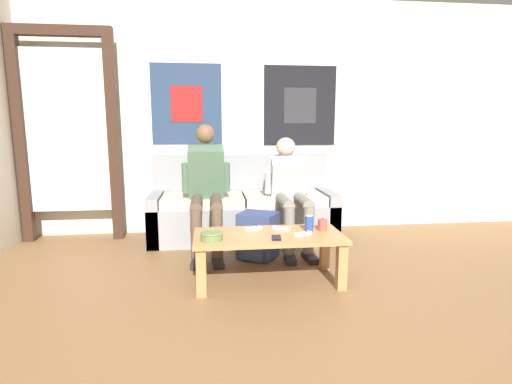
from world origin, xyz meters
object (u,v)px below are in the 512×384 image
(coffee_table, at_px, (268,243))
(person_seated_teen, at_px, (291,188))
(person_seated_adult, at_px, (206,184))
(ceramic_bowl, at_px, (212,236))
(pillar_candle, at_px, (323,225))
(drink_can_blue, at_px, (309,223))
(backpack, at_px, (257,237))
(cell_phone, at_px, (276,238))
(game_controller_near_left, at_px, (281,228))
(game_controller_near_right, at_px, (303,234))
(game_controller_far_center, at_px, (253,229))
(couch, at_px, (243,211))

(coffee_table, bearing_deg, person_seated_teen, 68.42)
(person_seated_adult, distance_m, person_seated_teen, 0.82)
(ceramic_bowl, relative_size, pillar_candle, 1.66)
(pillar_candle, distance_m, drink_can_blue, 0.11)
(person_seated_adult, bearing_deg, backpack, -35.35)
(cell_phone, bearing_deg, coffee_table, 108.42)
(person_seated_teen, relative_size, game_controller_near_left, 7.85)
(coffee_table, xyz_separation_m, game_controller_near_left, (0.12, 0.12, 0.08))
(game_controller_near_left, distance_m, cell_phone, 0.26)
(drink_can_blue, height_order, game_controller_near_right, drink_can_blue)
(person_seated_teen, bearing_deg, person_seated_adult, -179.53)
(person_seated_adult, relative_size, person_seated_teen, 1.12)
(backpack, height_order, game_controller_near_right, backpack)
(game_controller_near_right, height_order, game_controller_far_center, same)
(person_seated_adult, bearing_deg, couch, 44.41)
(coffee_table, relative_size, drink_can_blue, 9.10)
(coffee_table, distance_m, backpack, 0.57)
(coffee_table, distance_m, person_seated_teen, 0.99)
(coffee_table, distance_m, game_controller_near_left, 0.19)
(cell_phone, bearing_deg, backpack, 94.80)
(pillar_candle, bearing_deg, game_controller_near_left, 168.89)
(coffee_table, relative_size, person_seated_adult, 0.94)
(couch, relative_size, game_controller_far_center, 13.39)
(game_controller_near_right, bearing_deg, drink_can_blue, 56.43)
(person_seated_teen, relative_size, cell_phone, 7.46)
(couch, bearing_deg, pillar_candle, -66.16)
(person_seated_adult, xyz_separation_m, ceramic_bowl, (0.04, -0.99, -0.23))
(couch, relative_size, cell_phone, 13.44)
(person_seated_adult, xyz_separation_m, cell_phone, (0.51, -1.00, -0.26))
(pillar_candle, bearing_deg, drink_can_blue, -173.84)
(couch, xyz_separation_m, game_controller_near_right, (0.34, -1.32, 0.10))
(pillar_candle, xyz_separation_m, game_controller_far_center, (-0.54, 0.07, -0.03))
(game_controller_near_right, relative_size, game_controller_far_center, 1.00)
(couch, height_order, pillar_candle, couch)
(person_seated_adult, height_order, drink_can_blue, person_seated_adult)
(coffee_table, height_order, cell_phone, cell_phone)
(drink_can_blue, xyz_separation_m, cell_phone, (-0.29, -0.17, -0.06))
(couch, bearing_deg, game_controller_far_center, -90.63)
(coffee_table, height_order, ceramic_bowl, ceramic_bowl)
(coffee_table, height_order, drink_can_blue, drink_can_blue)
(couch, distance_m, pillar_candle, 1.31)
(pillar_candle, bearing_deg, backpack, 132.48)
(backpack, height_order, game_controller_near_left, backpack)
(person_seated_adult, bearing_deg, ceramic_bowl, -87.71)
(person_seated_teen, height_order, game_controller_near_left, person_seated_teen)
(game_controller_far_center, bearing_deg, person_seated_teen, 59.20)
(ceramic_bowl, distance_m, drink_can_blue, 0.78)
(couch, relative_size, backpack, 4.65)
(ceramic_bowl, xyz_separation_m, game_controller_near_right, (0.68, 0.05, -0.02))
(person_seated_teen, distance_m, ceramic_bowl, 1.28)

